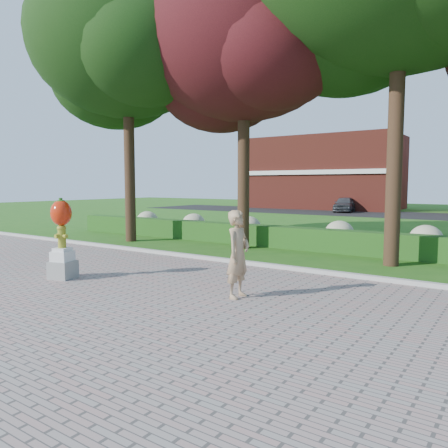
# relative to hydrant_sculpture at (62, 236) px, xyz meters

# --- Properties ---
(ground) EXTENTS (100.00, 100.00, 0.00)m
(ground) POSITION_rel_hydrant_sculpture_xyz_m (2.79, 1.25, -1.11)
(ground) COLOR #235A16
(ground) RESTS_ON ground
(walkway) EXTENTS (40.00, 14.00, 0.04)m
(walkway) POSITION_rel_hydrant_sculpture_xyz_m (2.79, -2.75, -1.09)
(walkway) COLOR gray
(walkway) RESTS_ON ground
(curb) EXTENTS (40.00, 0.18, 0.15)m
(curb) POSITION_rel_hydrant_sculpture_xyz_m (2.79, 4.25, -1.04)
(curb) COLOR #ADADA5
(curb) RESTS_ON ground
(lawn_hedge) EXTENTS (24.00, 0.70, 0.80)m
(lawn_hedge) POSITION_rel_hydrant_sculpture_xyz_m (2.79, 8.25, -0.71)
(lawn_hedge) COLOR #1F4E16
(lawn_hedge) RESTS_ON ground
(hydrangea_row) EXTENTS (20.10, 1.10, 0.99)m
(hydrangea_row) POSITION_rel_hydrant_sculpture_xyz_m (3.36, 9.25, -0.56)
(hydrangea_row) COLOR #A5A77F
(hydrangea_row) RESTS_ON ground
(street) EXTENTS (50.00, 8.00, 0.02)m
(street) POSITION_rel_hydrant_sculpture_xyz_m (2.79, 29.25, -1.10)
(street) COLOR black
(street) RESTS_ON ground
(building_left) EXTENTS (14.00, 8.00, 7.00)m
(building_left) POSITION_rel_hydrant_sculpture_xyz_m (-7.21, 35.25, 2.39)
(building_left) COLOR maroon
(building_left) RESTS_ON ground
(tree_far_left) EXTENTS (9.00, 7.68, 11.66)m
(tree_far_left) POSITION_rel_hydrant_sculpture_xyz_m (-4.32, 6.34, 6.85)
(tree_far_left) COLOR black
(tree_far_left) RESTS_ON ground
(tree_mid_left) EXTENTS (8.25, 7.04, 10.69)m
(tree_mid_left) POSITION_rel_hydrant_sculpture_xyz_m (0.69, 7.33, 6.19)
(tree_mid_left) COLOR black
(tree_mid_left) RESTS_ON ground
(hydrant_sculpture) EXTENTS (0.68, 0.68, 2.03)m
(hydrant_sculpture) POSITION_rel_hydrant_sculpture_xyz_m (0.00, 0.00, 0.00)
(hydrant_sculpture) COLOR gray
(hydrant_sculpture) RESTS_ON walkway
(woman) EXTENTS (0.48, 0.69, 1.83)m
(woman) POSITION_rel_hydrant_sculpture_xyz_m (4.63, 0.96, -0.16)
(woman) COLOR tan
(woman) RESTS_ON walkway
(parked_car) EXTENTS (2.28, 4.13, 1.33)m
(parked_car) POSITION_rel_hydrant_sculpture_xyz_m (-3.38, 30.19, -0.43)
(parked_car) COLOR #404448
(parked_car) RESTS_ON street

